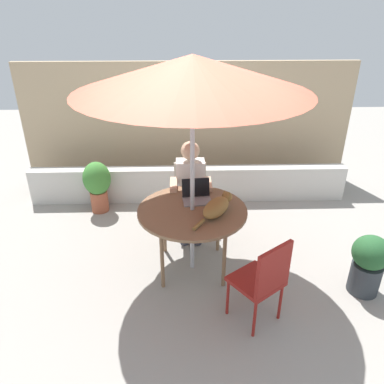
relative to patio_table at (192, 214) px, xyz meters
The scene contains 12 objects.
ground_plane 0.69m from the patio_table, ahead, with size 14.00×14.00×0.00m, color gray.
fence_back 2.36m from the patio_table, 90.00° to the left, with size 5.10×0.08×1.89m, color tan.
planter_wall_low 1.66m from the patio_table, 90.00° to the left, with size 4.59×0.20×0.52m, color beige.
patio_table is the anchor object (origin of this frame).
patio_umbrella 1.41m from the patio_table, ahead, with size 2.14×2.14×2.26m.
chair_occupied 0.85m from the patio_table, 90.00° to the left, with size 0.40×0.40×0.88m.
chair_empty 1.03m from the patio_table, 53.87° to the right, with size 0.56×0.56×0.88m.
person_seated 0.68m from the patio_table, 90.00° to the left, with size 0.48×0.48×1.22m.
laptop 0.26m from the patio_table, 77.16° to the left, with size 0.32×0.28×0.21m.
cat 0.30m from the patio_table, 22.26° to the right, with size 0.44×0.54×0.17m.
potted_plant_near_fence 1.85m from the patio_table, 133.89° to the left, with size 0.38×0.38×0.73m.
potted_plant_by_chair 1.82m from the patio_table, 14.15° to the right, with size 0.36×0.36×0.65m.
Camera 1 is at (-0.11, -3.33, 2.65)m, focal length 34.77 mm.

